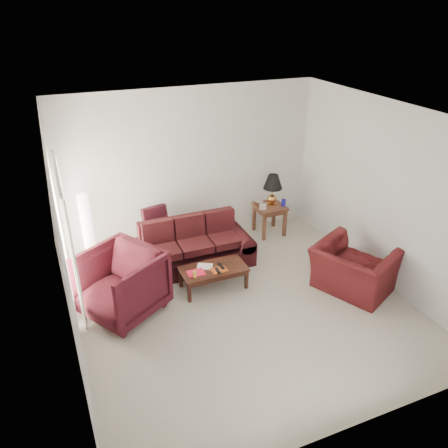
# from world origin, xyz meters

# --- Properties ---
(floor) EXTENTS (5.00, 5.00, 0.00)m
(floor) POSITION_xyz_m (0.00, 0.00, 0.00)
(floor) COLOR beige
(floor) RESTS_ON ground
(blinds) EXTENTS (0.10, 2.00, 2.16)m
(blinds) POSITION_xyz_m (-2.42, 1.30, 1.08)
(blinds) COLOR silver
(blinds) RESTS_ON ground
(sofa) EXTENTS (2.12, 0.93, 0.86)m
(sofa) POSITION_xyz_m (-0.37, 1.39, 0.43)
(sofa) COLOR black
(sofa) RESTS_ON ground
(throw_pillow) EXTENTS (0.50, 0.31, 0.49)m
(throw_pillow) POSITION_xyz_m (-0.86, 2.13, 0.72)
(throw_pillow) COLOR black
(throw_pillow) RESTS_ON sofa
(end_table) EXTENTS (0.59, 0.59, 0.63)m
(end_table) POSITION_xyz_m (1.49, 2.02, 0.31)
(end_table) COLOR #4F231B
(end_table) RESTS_ON ground
(table_lamp) EXTENTS (0.44, 0.44, 0.64)m
(table_lamp) POSITION_xyz_m (1.55, 2.06, 0.95)
(table_lamp) COLOR #C9843E
(table_lamp) RESTS_ON end_table
(clock) EXTENTS (0.14, 0.10, 0.13)m
(clock) POSITION_xyz_m (1.27, 1.91, 0.69)
(clock) COLOR white
(clock) RESTS_ON end_table
(blue_canister) EXTENTS (0.10, 0.10, 0.14)m
(blue_canister) POSITION_xyz_m (1.73, 1.91, 0.70)
(blue_canister) COLOR #1B19A8
(blue_canister) RESTS_ON end_table
(picture_frame) EXTENTS (0.12, 0.15, 0.05)m
(picture_frame) POSITION_xyz_m (1.30, 2.14, 0.70)
(picture_frame) COLOR white
(picture_frame) RESTS_ON end_table
(floor_lamp) EXTENTS (0.25, 0.25, 1.41)m
(floor_lamp) POSITION_xyz_m (-2.08, 2.17, 0.70)
(floor_lamp) COLOR white
(floor_lamp) RESTS_ON ground
(armchair_left) EXTENTS (1.55, 1.54, 1.03)m
(armchair_left) POSITION_xyz_m (-1.81, 0.57, 0.52)
(armchair_left) COLOR #3B0D15
(armchair_left) RESTS_ON ground
(armchair_right) EXTENTS (1.48, 1.55, 0.79)m
(armchair_right) POSITION_xyz_m (1.84, -0.28, 0.39)
(armchair_right) COLOR #461012
(armchair_right) RESTS_ON ground
(coffee_table) EXTENTS (1.13, 0.61, 0.38)m
(coffee_table) POSITION_xyz_m (-0.28, 0.64, 0.19)
(coffee_table) COLOR black
(coffee_table) RESTS_ON ground
(magazine_red) EXTENTS (0.29, 0.22, 0.02)m
(magazine_red) POSITION_xyz_m (-0.60, 0.60, 0.39)
(magazine_red) COLOR red
(magazine_red) RESTS_ON coffee_table
(magazine_white) EXTENTS (0.31, 0.28, 0.01)m
(magazine_white) POSITION_xyz_m (-0.39, 0.73, 0.39)
(magazine_white) COLOR white
(magazine_white) RESTS_ON coffee_table
(magazine_orange) EXTENTS (0.27, 0.21, 0.01)m
(magazine_orange) POSITION_xyz_m (-0.21, 0.54, 0.39)
(magazine_orange) COLOR #BF4C16
(magazine_orange) RESTS_ON coffee_table
(remote_a) EXTENTS (0.06, 0.17, 0.02)m
(remote_a) POSITION_xyz_m (-0.25, 0.50, 0.41)
(remote_a) COLOR black
(remote_a) RESTS_ON coffee_table
(remote_b) EXTENTS (0.06, 0.18, 0.02)m
(remote_b) POSITION_xyz_m (-0.15, 0.61, 0.41)
(remote_b) COLOR black
(remote_b) RESTS_ON coffee_table
(yellow_glass) EXTENTS (0.08, 0.08, 0.11)m
(yellow_glass) POSITION_xyz_m (-0.65, 0.50, 0.44)
(yellow_glass) COLOR gold
(yellow_glass) RESTS_ON coffee_table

